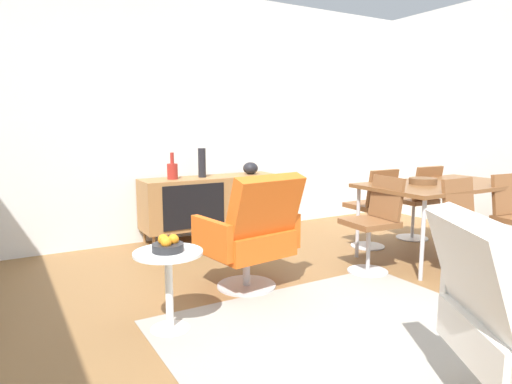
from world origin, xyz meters
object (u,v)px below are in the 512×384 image
(vase_cobalt, at_px, (172,170))
(dining_chair_back_left, at_px, (373,205))
(dining_chair_back_right, at_px, (418,199))
(sideboard, at_px, (211,201))
(lounge_chair_red, at_px, (252,232))
(vase_sculptural_dark, at_px, (202,163))
(dining_table, at_px, (442,188))
(vase_ceramic_small, at_px, (250,168))
(dining_chair_near_window, at_px, (375,220))
(side_table_round, at_px, (169,281))
(wooden_bowl_on_table, at_px, (423,181))
(dining_chair_front_left, at_px, (469,225))
(fruit_bowl, at_px, (168,245))

(vase_cobalt, bearing_deg, dining_chair_back_left, -35.06)
(vase_cobalt, xyz_separation_m, dining_chair_back_right, (2.46, -1.24, -0.35))
(sideboard, bearing_deg, lounge_chair_red, -103.64)
(sideboard, relative_size, vase_sculptural_dark, 4.90)
(dining_table, bearing_deg, dining_chair_back_left, 122.05)
(vase_ceramic_small, height_order, dining_chair_back_left, vase_ceramic_small)
(lounge_chair_red, bearing_deg, sideboard, 76.36)
(vase_cobalt, relative_size, dining_table, 0.18)
(vase_ceramic_small, height_order, dining_chair_near_window, vase_ceramic_small)
(dining_chair_back_right, height_order, side_table_round, dining_chair_back_right)
(lounge_chair_red, distance_m, side_table_round, 0.89)
(dining_chair_near_window, xyz_separation_m, dining_chair_back_right, (1.24, 0.56, 0.00))
(vase_sculptural_dark, distance_m, wooden_bowl_on_table, 2.34)
(dining_chair_back_left, bearing_deg, lounge_chair_red, -166.79)
(vase_ceramic_small, height_order, wooden_bowl_on_table, vase_ceramic_small)
(wooden_bowl_on_table, distance_m, dining_chair_front_left, 0.70)
(dining_chair_back_left, bearing_deg, dining_chair_back_right, 0.00)
(vase_ceramic_small, height_order, dining_table, vase_ceramic_small)
(sideboard, distance_m, vase_ceramic_small, 0.63)
(side_table_round, bearing_deg, vase_ceramic_small, 49.03)
(wooden_bowl_on_table, xyz_separation_m, dining_chair_front_left, (-0.14, -0.61, -0.30))
(dining_chair_front_left, relative_size, side_table_round, 1.65)
(sideboard, bearing_deg, dining_chair_back_left, -43.28)
(vase_sculptural_dark, distance_m, fruit_bowl, 2.30)
(dining_chair_back_right, xyz_separation_m, dining_chair_front_left, (-0.70, -1.12, 0.00))
(vase_sculptural_dark, xyz_separation_m, lounge_chair_red, (-0.30, -1.64, -0.42))
(vase_ceramic_small, relative_size, dining_chair_front_left, 0.21)
(sideboard, bearing_deg, fruit_bowl, -121.23)
(sideboard, bearing_deg, side_table_round, -121.22)
(sideboard, xyz_separation_m, fruit_bowl, (-1.21, -1.99, 0.12))
(dining_table, distance_m, wooden_bowl_on_table, 0.23)
(wooden_bowl_on_table, bearing_deg, dining_chair_back_left, 105.06)
(dining_chair_back_left, distance_m, side_table_round, 2.63)
(wooden_bowl_on_table, bearing_deg, dining_chair_back_right, 42.04)
(dining_chair_front_left, bearing_deg, side_table_round, 171.74)
(dining_table, relative_size, dining_chair_back_right, 1.87)
(vase_sculptural_dark, bearing_deg, dining_chair_near_window, -64.07)
(dining_chair_near_window, bearing_deg, dining_chair_back_right, 24.50)
(vase_cobalt, bearing_deg, vase_sculptural_dark, 0.00)
(wooden_bowl_on_table, distance_m, dining_chair_near_window, 0.74)
(dining_chair_back_right, distance_m, dining_chair_front_left, 1.32)
(vase_sculptural_dark, xyz_separation_m, dining_chair_back_left, (1.42, -1.24, -0.41))
(vase_sculptural_dark, relative_size, fruit_bowl, 1.63)
(dining_chair_back_right, distance_m, side_table_round, 3.31)
(vase_cobalt, distance_m, vase_sculptural_dark, 0.36)
(sideboard, bearing_deg, dining_chair_near_window, -66.71)
(dining_chair_near_window, height_order, side_table_round, dining_chair_near_window)
(wooden_bowl_on_table, distance_m, side_table_round, 2.71)
(vase_ceramic_small, bearing_deg, lounge_chair_red, -119.30)
(vase_sculptural_dark, relative_size, vase_ceramic_small, 1.82)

